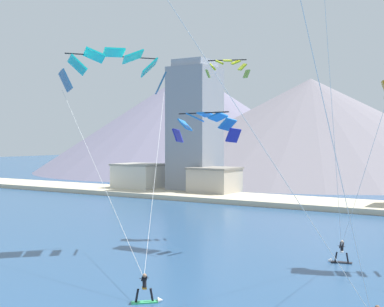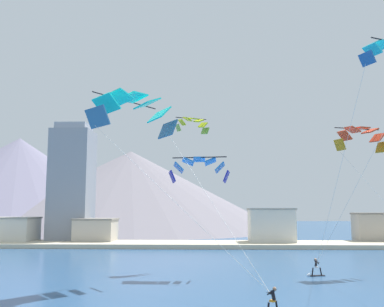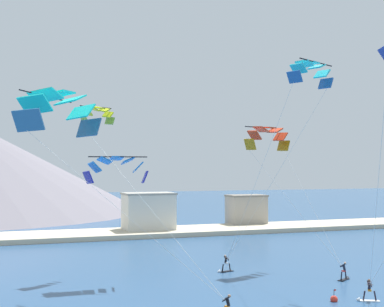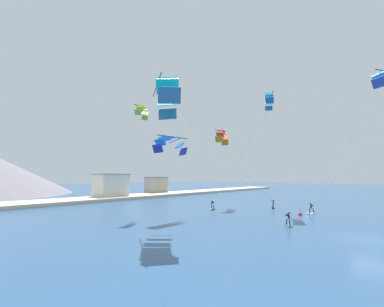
% 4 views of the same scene
% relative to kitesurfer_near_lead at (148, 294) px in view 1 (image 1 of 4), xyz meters
% --- Properties ---
extents(kitesurfer_near_lead, '(1.55, 1.48, 1.72)m').
position_rel_kitesurfer_near_lead_xyz_m(kitesurfer_near_lead, '(0.00, 0.00, 0.00)').
color(kitesurfer_near_lead, '#33B266').
rests_on(kitesurfer_near_lead, ground).
extents(kitesurfer_near_trail, '(1.78, 0.67, 1.66)m').
position_rel_kitesurfer_near_lead_xyz_m(kitesurfer_near_trail, '(5.95, 14.78, -0.04)').
color(kitesurfer_near_trail, black).
rests_on(kitesurfer_near_trail, ground).
extents(parafoil_kite_near_lead, '(13.38, 13.04, 14.57)m').
position_rel_kitesurfer_near_lead_xyz_m(parafoil_kite_near_lead, '(-10.12, 9.17, 14.05)').
color(parafoil_kite_near_lead, '#2B618E').
extents(parafoil_kite_distant_high_outer, '(3.72, 2.95, 1.73)m').
position_rel_kitesurfer_near_lead_xyz_m(parafoil_kite_distant_high_outer, '(-5.48, 19.23, 14.87)').
color(parafoil_kite_distant_high_outer, '#7DAD40').
extents(parafoil_kite_distant_low_drift, '(5.86, 1.83, 2.46)m').
position_rel_kitesurfer_near_lead_xyz_m(parafoil_kite_distant_low_drift, '(-4.67, 14.04, 9.60)').
color(parafoil_kite_distant_low_drift, '#1D22A1').
extents(shoreline_strip, '(180.00, 10.00, 0.70)m').
position_rel_kitesurfer_near_lead_xyz_m(shoreline_strip, '(-1.61, 45.34, -0.14)').
color(shoreline_strip, beige).
rests_on(shoreline_strip, ground).
extents(shore_building_harbour_front, '(6.86, 6.37, 4.52)m').
position_rel_kitesurfer_near_lead_xyz_m(shore_building_harbour_front, '(-23.13, 48.12, 1.78)').
color(shore_building_harbour_front, '#B7AD9E').
rests_on(shore_building_harbour_front, ground).
extents(shore_building_promenade_mid, '(7.75, 6.66, 4.72)m').
position_rel_kitesurfer_near_lead_xyz_m(shore_building_promenade_mid, '(-37.71, 48.20, 1.88)').
color(shore_building_promenade_mid, silver).
rests_on(shore_building_promenade_mid, ground).
extents(highrise_tower, '(7.00, 7.00, 21.65)m').
position_rel_kitesurfer_near_lead_xyz_m(highrise_tower, '(-28.46, 50.98, 10.12)').
color(highrise_tower, gray).
rests_on(highrise_tower, ground).
extents(mountain_peak_west_ridge, '(90.37, 90.37, 23.42)m').
position_rel_kitesurfer_near_lead_xyz_m(mountain_peak_west_ridge, '(-26.78, 101.56, 11.22)').
color(mountain_peak_west_ridge, slate).
rests_on(mountain_peak_west_ridge, ground).
extents(mountain_peak_central_summit, '(84.81, 84.81, 27.81)m').
position_rel_kitesurfer_near_lead_xyz_m(mountain_peak_central_summit, '(-61.61, 102.47, 13.41)').
color(mountain_peak_central_summit, slate).
rests_on(mountain_peak_central_summit, ground).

